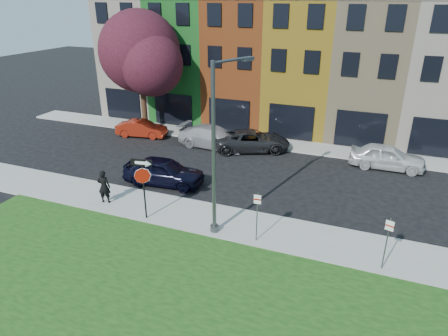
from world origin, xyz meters
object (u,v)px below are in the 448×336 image
at_px(man, 104,187).
at_px(sedan_near, 164,171).
at_px(stop_sign, 143,177).
at_px(street_lamp, 217,151).

bearing_deg(man, sedan_near, -133.03).
relative_size(stop_sign, man, 1.71).
bearing_deg(sedan_near, street_lamp, -132.12).
bearing_deg(sedan_near, stop_sign, -168.70).
bearing_deg(stop_sign, street_lamp, -4.86).
bearing_deg(man, street_lamp, 161.05).
height_order(stop_sign, street_lamp, street_lamp).
relative_size(sedan_near, street_lamp, 0.63).
bearing_deg(man, stop_sign, 151.40).
bearing_deg(sedan_near, man, 147.83).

